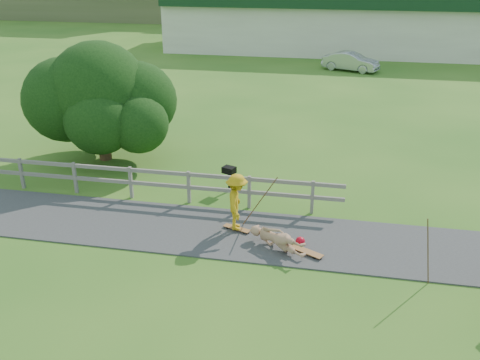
% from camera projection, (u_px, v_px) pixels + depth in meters
% --- Properties ---
extents(ground, '(260.00, 260.00, 0.00)m').
position_uv_depth(ground, '(227.00, 261.00, 14.23)').
color(ground, '#2C601B').
rests_on(ground, ground).
extents(path, '(34.00, 3.00, 0.04)m').
position_uv_depth(path, '(238.00, 234.00, 15.58)').
color(path, '#323234').
rests_on(path, ground).
extents(fence, '(15.05, 0.10, 1.10)m').
position_uv_depth(fence, '(113.00, 176.00, 17.76)').
color(fence, slate).
rests_on(fence, ground).
extents(strip_mall, '(32.50, 10.75, 5.10)m').
position_uv_depth(strip_mall, '(366.00, 18.00, 44.01)').
color(strip_mall, beige).
rests_on(strip_mall, ground).
extents(skater_rider, '(0.82, 1.19, 1.70)m').
position_uv_depth(skater_rider, '(237.00, 205.00, 15.43)').
color(skater_rider, '#BB8F11').
rests_on(skater_rider, ground).
extents(skater_fallen, '(1.33, 1.73, 0.65)m').
position_uv_depth(skater_fallen, '(278.00, 239.00, 14.65)').
color(skater_fallen, tan).
rests_on(skater_fallen, ground).
extents(car_silver, '(4.07, 2.55, 1.27)m').
position_uv_depth(car_silver, '(351.00, 62.00, 36.81)').
color(car_silver, '#A4A8AC').
rests_on(car_silver, ground).
extents(tree, '(6.13, 6.13, 3.53)m').
position_uv_depth(tree, '(101.00, 116.00, 20.58)').
color(tree, black).
rests_on(tree, ground).
extents(bbq, '(0.50, 0.44, 0.90)m').
position_uv_depth(bbq, '(229.00, 179.00, 18.22)').
color(bbq, black).
rests_on(bbq, ground).
extents(longboard_rider, '(0.87, 0.49, 0.09)m').
position_uv_depth(longboard_rider, '(237.00, 230.00, 15.75)').
color(longboard_rider, '#8E5E2E').
rests_on(longboard_rider, ground).
extents(longboard_fallen, '(1.00, 0.68, 0.11)m').
position_uv_depth(longboard_fallen, '(306.00, 253.00, 14.52)').
color(longboard_fallen, '#8E5E2E').
rests_on(longboard_fallen, ground).
extents(helmet, '(0.27, 0.27, 0.27)m').
position_uv_depth(helmet, '(300.00, 241.00, 14.93)').
color(helmet, '#BB071B').
rests_on(helmet, ground).
extents(pole_rider, '(0.03, 0.03, 1.94)m').
position_uv_depth(pole_rider, '(260.00, 197.00, 15.64)').
color(pole_rider, brown).
rests_on(pole_rider, ground).
extents(pole_spec_left, '(0.03, 0.03, 1.80)m').
position_uv_depth(pole_spec_left, '(428.00, 252.00, 12.95)').
color(pole_spec_left, brown).
rests_on(pole_spec_left, ground).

